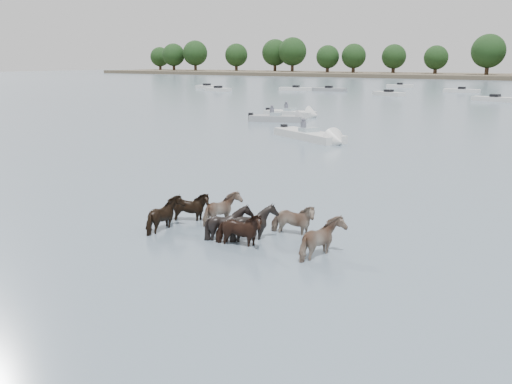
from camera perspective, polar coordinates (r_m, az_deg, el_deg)
The scene contains 7 objects.
ground at distance 15.41m, azimuth -5.31°, elevation -5.76°, with size 400.00×400.00×0.00m, color slate.
shoreline at distance 179.81m, azimuth 6.69°, elevation 11.69°, with size 160.00×30.00×1.00m, color #4C4233.
pony_herd at distance 16.35m, azimuth -1.77°, elevation -3.24°, with size 6.52×3.06×1.26m.
motorboat_a at distance 46.86m, azimuth 2.90°, elevation 7.36°, with size 4.97×3.13×1.92m.
motorboat_b at distance 35.93m, azimuth 6.05°, elevation 5.51°, with size 6.36×4.37×1.92m.
motorboat_f at distance 50.91m, azimuth 4.17°, elevation 7.81°, with size 5.20×1.60×1.92m.
treeline at distance 180.71m, azimuth 6.75°, elevation 13.60°, with size 148.29×22.33×11.82m.
Camera 1 is at (9.02, -11.45, 4.99)m, focal length 39.87 mm.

